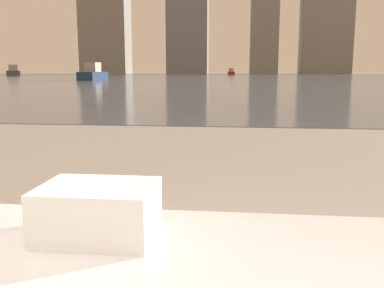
% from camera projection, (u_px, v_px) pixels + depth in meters
% --- Properties ---
extents(towel_stack, '(0.25, 0.20, 0.12)m').
position_uv_depth(towel_stack, '(98.00, 211.00, 0.96)').
color(towel_stack, white).
rests_on(towel_stack, bathtub).
extents(harbor_water, '(180.00, 110.00, 0.01)m').
position_uv_depth(harbor_water, '(239.00, 77.00, 60.97)').
color(harbor_water, slate).
rests_on(harbor_water, ground_plane).
extents(harbor_boat_0, '(1.56, 4.35, 1.62)m').
position_uv_depth(harbor_boat_0, '(93.00, 74.00, 39.77)').
color(harbor_boat_0, navy).
rests_on(harbor_boat_0, harbor_water).
extents(harbor_boat_1, '(3.40, 5.06, 1.80)m').
position_uv_depth(harbor_boat_1, '(13.00, 72.00, 70.23)').
color(harbor_boat_1, '#4C4C51').
rests_on(harbor_boat_1, harbor_water).
extents(harbor_boat_2, '(1.44, 3.55, 1.30)m').
position_uv_depth(harbor_boat_2, '(231.00, 72.00, 82.89)').
color(harbor_boat_2, maroon).
rests_on(harbor_boat_2, harbor_water).
extents(skyline_tower_1, '(10.86, 7.31, 34.90)m').
position_uv_depth(skyline_tower_1, '(188.00, 7.00, 114.38)').
color(skyline_tower_1, slate).
rests_on(skyline_tower_1, ground_plane).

